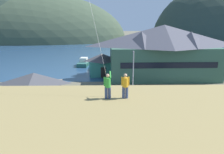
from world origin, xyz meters
TOP-DOWN VIEW (x-y plane):
  - ground_plane at (0.00, 0.00)m, footprint 600.00×600.00m
  - parking_lot_pad at (0.00, 5.00)m, footprint 40.00×20.00m
  - bay_water at (0.00, 60.00)m, footprint 360.00×84.00m
  - far_hill_east_peak at (-47.55, 121.94)m, footprint 119.64×72.52m
  - far_hill_center_saddle at (80.45, 120.01)m, footprint 98.71×75.42m
  - harbor_lodge at (11.72, 20.84)m, footprint 22.76×10.78m
  - storage_shed_near_lot at (-9.66, 6.75)m, footprint 7.58×5.18m
  - storage_shed_waterside at (-0.82, 23.41)m, footprint 6.51×5.77m
  - wharf_dock at (-2.40, 33.01)m, footprint 3.20×12.62m
  - moored_boat_wharfside at (-6.05, 34.60)m, footprint 3.22×8.18m
  - moored_boat_outer_mooring at (1.10, 34.22)m, footprint 2.59×7.29m
  - parked_car_mid_row_center at (13.05, 7.01)m, footprint 4.20×2.06m
  - parked_car_mid_row_near at (-6.44, 0.04)m, footprint 4.33×2.32m
  - parked_car_back_row_right at (-0.69, 6.87)m, footprint 4.34×2.34m
  - parked_car_front_row_silver at (9.49, 0.62)m, footprint 4.26×2.17m
  - parked_car_lone_by_shed at (0.94, 0.17)m, footprint 4.35×2.35m
  - parked_car_corner_spot at (6.74, 6.94)m, footprint 4.25×2.15m
  - parking_light_pole at (4.41, 10.56)m, footprint 0.24×0.78m
  - person_kite_flyer at (0.47, -7.10)m, footprint 0.51×0.67m
  - person_companion at (1.67, -7.07)m, footprint 0.55×0.40m

SIDE VIEW (x-z plane):
  - ground_plane at x=0.00m, z-range 0.00..0.00m
  - far_hill_east_peak at x=-47.55m, z-range -30.71..30.71m
  - far_hill_center_saddle at x=80.45m, z-range -39.08..39.08m
  - bay_water at x=0.00m, z-range 0.00..0.03m
  - parking_lot_pad at x=0.00m, z-range 0.00..0.10m
  - wharf_dock at x=-2.40m, z-range 0.00..0.70m
  - moored_boat_wharfside at x=-6.05m, z-range -0.36..1.80m
  - moored_boat_outer_mooring at x=1.10m, z-range -0.36..1.80m
  - parked_car_mid_row_center at x=13.05m, z-range 0.15..1.97m
  - parked_car_mid_row_near at x=-6.44m, z-range 0.15..1.97m
  - parked_car_back_row_right at x=-0.69m, z-range 0.15..1.97m
  - parked_car_front_row_silver at x=9.49m, z-range 0.15..1.97m
  - parked_car_lone_by_shed at x=0.94m, z-range 0.15..1.97m
  - parked_car_corner_spot at x=6.74m, z-range 0.15..1.97m
  - storage_shed_near_lot at x=-9.66m, z-range 0.09..4.64m
  - storage_shed_waterside at x=-0.82m, z-range 0.09..4.87m
  - parking_light_pole at x=4.41m, z-range 0.63..7.47m
  - harbor_lodge at x=11.72m, z-range 0.36..11.18m
  - person_companion at x=1.67m, z-range 6.10..7.84m
  - person_kite_flyer at x=0.47m, z-range 6.05..7.91m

